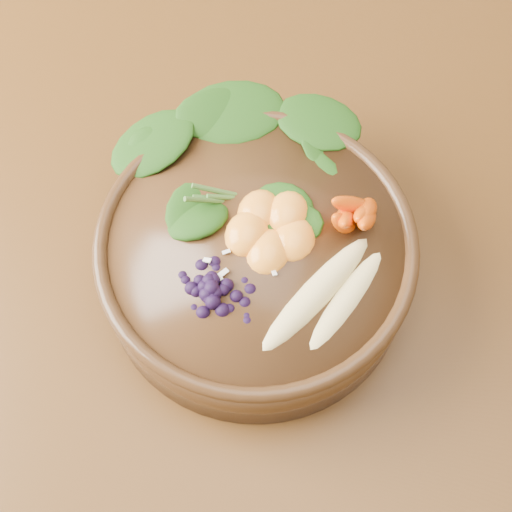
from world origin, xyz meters
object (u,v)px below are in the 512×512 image
kale_heap (263,158)px  blueberry_pile (211,280)px  mandarin_cluster (271,221)px  carrot_cluster (362,196)px  banana_halves (333,290)px  stoneware_bowl (256,261)px

kale_heap → blueberry_pile: size_ratio=1.42×
blueberry_pile → mandarin_cluster: bearing=68.8°
carrot_cluster → blueberry_pile: carrot_cluster is taller
carrot_cluster → mandarin_cluster: (-0.07, -0.04, -0.02)m
carrot_cluster → banana_halves: bearing=-66.9°
stoneware_bowl → kale_heap: kale_heap is taller
kale_heap → banana_halves: (0.10, -0.10, -0.01)m
banana_halves → blueberry_pile: 0.10m
kale_heap → blueberry_pile: kale_heap is taller
kale_heap → mandarin_cluster: 0.06m
mandarin_cluster → blueberry_pile: blueberry_pile is taller
carrot_cluster → banana_halves: size_ratio=0.52×
carrot_cluster → blueberry_pile: bearing=-109.5°
stoneware_bowl → blueberry_pile: size_ratio=2.16×
kale_heap → carrot_cluster: carrot_cluster is taller
blueberry_pile → kale_heap: bearing=89.8°
kale_heap → banana_halves: size_ratio=1.24×
mandarin_cluster → blueberry_pile: (-0.03, -0.07, 0.00)m
kale_heap → banana_halves: 0.14m
stoneware_bowl → kale_heap: (-0.02, 0.07, 0.06)m
carrot_cluster → mandarin_cluster: bearing=-129.8°
mandarin_cluster → blueberry_pile: size_ratio=0.69×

